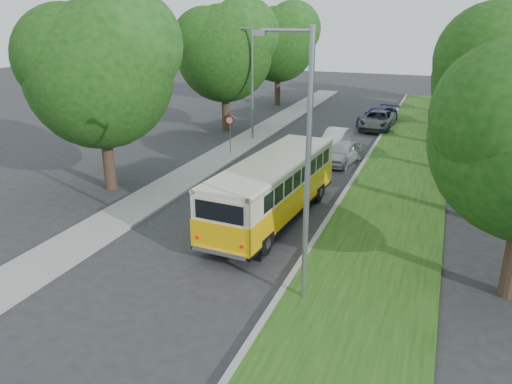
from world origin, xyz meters
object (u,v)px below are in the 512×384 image
at_px(car_silver, 342,153).
at_px(car_blue, 378,116).
at_px(car_grey, 377,120).
at_px(vintage_bus, 273,190).
at_px(lamppost_far, 251,79).
at_px(car_white, 336,139).
at_px(lamppost_near, 305,162).

xyz_separation_m(car_silver, car_blue, (0.38, 11.73, 0.01)).
height_order(car_silver, car_grey, car_grey).
xyz_separation_m(vintage_bus, car_grey, (1.56, 19.63, -0.69)).
relative_size(car_silver, car_grey, 0.78).
height_order(vintage_bus, car_blue, vintage_bus).
distance_m(car_silver, car_blue, 11.73).
distance_m(lamppost_far, car_blue, 11.66).
bearing_deg(car_white, car_silver, -66.77).
height_order(vintage_bus, car_grey, vintage_bus).
bearing_deg(car_grey, car_white, -102.12).
xyz_separation_m(lamppost_far, vintage_bus, (6.10, -13.02, -2.75)).
distance_m(lamppost_near, car_white, 19.03).
bearing_deg(car_silver, car_grey, 96.74).
height_order(vintage_bus, car_silver, vintage_bus).
distance_m(car_silver, car_grey, 10.07).
xyz_separation_m(car_silver, car_white, (-1.12, 3.36, -0.03)).
distance_m(lamppost_near, car_silver, 15.62).
bearing_deg(vintage_bus, car_blue, 90.70).
distance_m(car_silver, car_white, 3.55).
bearing_deg(car_white, vintage_bus, -84.50).
relative_size(vintage_bus, car_silver, 2.43).
distance_m(vintage_bus, car_grey, 19.71).
bearing_deg(car_grey, lamppost_far, -136.95).
bearing_deg(car_silver, vintage_bus, -85.63).
relative_size(vintage_bus, car_blue, 2.04).
relative_size(lamppost_far, car_silver, 1.99).
bearing_deg(car_white, car_blue, 84.61).
height_order(lamppost_near, car_grey, lamppost_near).
bearing_deg(vintage_bus, car_white, 95.02).
relative_size(car_silver, car_blue, 0.84).
bearing_deg(car_silver, lamppost_near, -72.90).
bearing_deg(vintage_bus, car_grey, 89.79).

